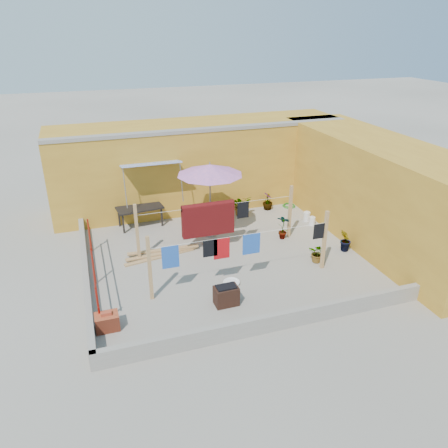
{
  "coord_description": "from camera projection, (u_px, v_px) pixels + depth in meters",
  "views": [
    {
      "loc": [
        -3.74,
        -11.04,
        6.5
      ],
      "look_at": [
        0.04,
        0.3,
        1.03
      ],
      "focal_mm": 35.0,
      "sensor_mm": 36.0,
      "label": 1
    }
  ],
  "objects": [
    {
      "name": "plant_right_c",
      "position": [
        318.0,
        253.0,
        13.0
      ],
      "size": [
        0.68,
        0.69,
        0.58
      ],
      "primitive_type": "imported",
      "rotation": [
        0.0,
        0.0,
        5.38
      ],
      "color": "#1D5819",
      "rests_on": "ground"
    },
    {
      "name": "wall_back",
      "position": [
        199.0,
        164.0,
        16.82
      ],
      "size": [
        11.0,
        3.27,
        3.21
      ],
      "color": "#BD8B29",
      "rests_on": "ground"
    },
    {
      "name": "plant_back_b",
      "position": [
        268.0,
        201.0,
        16.72
      ],
      "size": [
        0.43,
        0.43,
        0.67
      ],
      "primitive_type": "imported",
      "rotation": [
        0.0,
        0.0,
        1.43
      ],
      "color": "#1D5819",
      "rests_on": "ground"
    },
    {
      "name": "water_jug_a",
      "position": [
        307.0,
        216.0,
        15.81
      ],
      "size": [
        0.24,
        0.24,
        0.38
      ],
      "color": "silver",
      "rests_on": "ground"
    },
    {
      "name": "red_railing",
      "position": [
        93.0,
        261.0,
        11.72
      ],
      "size": [
        0.05,
        4.2,
        1.1
      ],
      "color": "maroon",
      "rests_on": "ground"
    },
    {
      "name": "outdoor_table",
      "position": [
        140.0,
        209.0,
        15.19
      ],
      "size": [
        1.65,
        0.98,
        0.73
      ],
      "color": "black",
      "rests_on": "ground"
    },
    {
      "name": "parapet_left",
      "position": [
        86.0,
        275.0,
        12.03
      ],
      "size": [
        0.16,
        7.3,
        0.44
      ],
      "primitive_type": "cube",
      "color": "gray",
      "rests_on": "ground"
    },
    {
      "name": "clothesline_rig",
      "position": [
        212.0,
        223.0,
        13.28
      ],
      "size": [
        5.09,
        2.35,
        1.8
      ],
      "color": "tan",
      "rests_on": "ground"
    },
    {
      "name": "lumber_pile",
      "position": [
        162.0,
        253.0,
        13.46
      ],
      "size": [
        2.37,
        0.64,
        0.14
      ],
      "color": "tan",
      "rests_on": "ground"
    },
    {
      "name": "white_basin",
      "position": [
        231.0,
        282.0,
        11.99
      ],
      "size": [
        0.47,
        0.47,
        0.08
      ],
      "color": "silver",
      "rests_on": "ground"
    },
    {
      "name": "green_hose",
      "position": [
        289.0,
        206.0,
        17.11
      ],
      "size": [
        0.51,
        0.51,
        0.07
      ],
      "color": "#1E7B1B",
      "rests_on": "ground"
    },
    {
      "name": "plant_right_b",
      "position": [
        346.0,
        241.0,
        13.58
      ],
      "size": [
        0.49,
        0.52,
        0.75
      ],
      "primitive_type": "imported",
      "rotation": [
        0.0,
        0.0,
        4.21
      ],
      "color": "#1D5819",
      "rests_on": "ground"
    },
    {
      "name": "water_jug_b",
      "position": [
        312.0,
        221.0,
        15.48
      ],
      "size": [
        0.22,
        0.22,
        0.35
      ],
      "color": "silver",
      "rests_on": "ground"
    },
    {
      "name": "plant_right_a",
      "position": [
        283.0,
        227.0,
        14.38
      ],
      "size": [
        0.53,
        0.54,
        0.86
      ],
      "primitive_type": "imported",
      "rotation": [
        0.0,
        0.0,
        2.34
      ],
      "color": "#1D5819",
      "rests_on": "ground"
    },
    {
      "name": "parapet_front",
      "position": [
        275.0,
        322.0,
        10.12
      ],
      "size": [
        8.3,
        0.16,
        0.44
      ],
      "primitive_type": "cube",
      "color": "gray",
      "rests_on": "ground"
    },
    {
      "name": "brick_stack",
      "position": [
        107.0,
        322.0,
        10.15
      ],
      "size": [
        0.55,
        0.4,
        0.48
      ],
      "color": "#AE4228",
      "rests_on": "ground"
    },
    {
      "name": "plant_back_a",
      "position": [
        241.0,
        205.0,
        16.2
      ],
      "size": [
        0.73,
        0.64,
        0.77
      ],
      "primitive_type": "imported",
      "rotation": [
        0.0,
        0.0,
        0.07
      ],
      "color": "#1D5819",
      "rests_on": "ground"
    },
    {
      "name": "brazier",
      "position": [
        226.0,
        295.0,
        11.03
      ],
      "size": [
        0.61,
        0.41,
        0.54
      ],
      "color": "#311913",
      "rests_on": "ground"
    },
    {
      "name": "wall_right",
      "position": [
        378.0,
        191.0,
        14.13
      ],
      "size": [
        2.4,
        9.0,
        3.2
      ],
      "primitive_type": "cube",
      "color": "#BD8B29",
      "rests_on": "ground"
    },
    {
      "name": "patio_umbrella",
      "position": [
        210.0,
        170.0,
        13.84
      ],
      "size": [
        2.66,
        2.66,
        2.56
      ],
      "color": "gray",
      "rests_on": "ground"
    },
    {
      "name": "ground",
      "position": [
        226.0,
        259.0,
        13.3
      ],
      "size": [
        80.0,
        80.0,
        0.0
      ],
      "primitive_type": "plane",
      "color": "#9E998E",
      "rests_on": "ground"
    }
  ]
}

